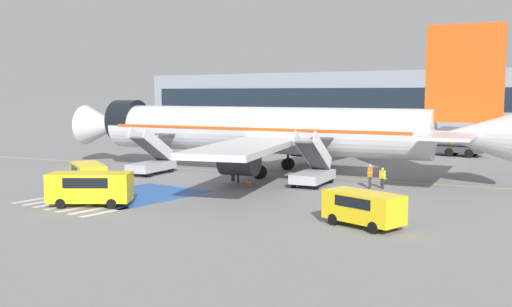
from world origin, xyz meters
TOP-DOWN VIEW (x-y plane):
  - ground_plane at (0.00, 0.00)m, footprint 600.00×600.00m
  - apron_leadline_yellow at (-0.55, 0.52)m, footprint 72.68×15.35m
  - apron_stand_patch_blue at (-0.55, -13.85)m, footprint 6.74×8.71m
  - apron_walkway_bar_0 at (-4.75, -19.07)m, footprint 0.44×3.60m
  - apron_walkway_bar_1 at (-3.55, -19.07)m, footprint 0.44×3.60m
  - apron_walkway_bar_2 at (-2.35, -19.07)m, footprint 0.44×3.60m
  - apron_walkway_bar_3 at (-1.15, -19.07)m, footprint 0.44×3.60m
  - apron_walkway_bar_4 at (0.05, -19.07)m, footprint 0.44×3.60m
  - apron_walkway_bar_5 at (1.25, -19.07)m, footprint 0.44×3.60m
  - apron_walkway_bar_6 at (2.45, -19.07)m, footprint 0.44×3.60m
  - airliner at (0.12, 0.66)m, footprint 40.81×33.93m
  - boarding_stairs_forward at (-7.74, -5.68)m, footprint 3.13×5.51m
  - boarding_stairs_aft at (7.04, -2.59)m, footprint 3.13×5.51m
  - fuel_tanker at (7.58, 25.48)m, footprint 8.70×2.99m
  - service_van_0 at (0.07, -18.33)m, footprint 5.37×4.70m
  - service_van_1 at (16.74, -13.29)m, footprint 4.63×2.71m
  - service_van_2 at (-6.60, -13.38)m, footprint 4.92×3.83m
  - ground_crew_0 at (1.57, -5.08)m, footprint 0.46×0.47m
  - ground_crew_1 at (0.65, -4.59)m, footprint 0.48×0.34m
  - ground_crew_2 at (12.06, -0.88)m, footprint 0.47×0.33m
  - ground_crew_3 at (11.29, -1.37)m, footprint 0.24×0.44m
  - traffic_cone_0 at (3.07, -5.61)m, footprint 0.45×0.45m
  - terminal_building at (-11.61, 61.68)m, footprint 120.49×12.10m

SIDE VIEW (x-z plane):
  - ground_plane at x=0.00m, z-range 0.00..0.00m
  - apron_leadline_yellow at x=-0.55m, z-range 0.00..0.01m
  - apron_stand_patch_blue at x=-0.55m, z-range 0.00..0.01m
  - apron_walkway_bar_0 at x=-4.75m, z-range 0.00..0.01m
  - apron_walkway_bar_1 at x=-3.55m, z-range 0.00..0.01m
  - apron_walkway_bar_2 at x=-2.35m, z-range 0.00..0.01m
  - apron_walkway_bar_3 at x=-1.15m, z-range 0.00..0.01m
  - apron_walkway_bar_4 at x=0.05m, z-range 0.00..0.01m
  - apron_walkway_bar_5 at x=1.25m, z-range 0.00..0.01m
  - apron_walkway_bar_6 at x=2.45m, z-range 0.00..0.01m
  - traffic_cone_0 at x=3.07m, z-range 0.00..0.50m
  - ground_crew_1 at x=0.65m, z-range 0.11..1.71m
  - ground_crew_2 at x=12.06m, z-range 0.11..1.72m
  - boarding_stairs_forward at x=-7.74m, z-range -1.11..3.16m
  - boarding_stairs_aft at x=7.04m, z-range -1.16..3.25m
  - ground_crew_0 at x=1.57m, z-range 0.15..2.00m
  - ground_crew_3 at x=11.29m, z-range 0.15..2.00m
  - service_van_2 at x=-6.60m, z-range 0.20..1.96m
  - service_van_1 at x=16.74m, z-range 0.20..2.09m
  - service_van_0 at x=0.07m, z-range 0.21..2.34m
  - fuel_tanker at x=7.58m, z-range 0.00..3.29m
  - airliner at x=0.12m, z-range -2.32..10.07m
  - terminal_building at x=-11.61m, z-range 0.00..10.95m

